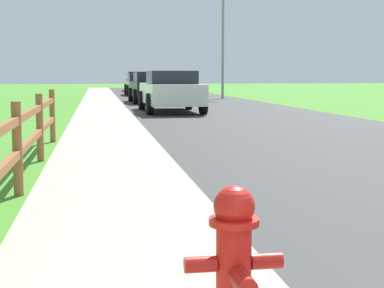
% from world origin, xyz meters
% --- Properties ---
extents(ground_plane, '(120.00, 120.00, 0.00)m').
position_xyz_m(ground_plane, '(0.00, 25.00, 0.00)').
color(ground_plane, '#45862A').
extents(road_asphalt, '(7.00, 66.00, 0.01)m').
position_xyz_m(road_asphalt, '(3.50, 27.00, 0.00)').
color(road_asphalt, '#373737').
rests_on(road_asphalt, ground).
extents(curb_concrete, '(6.00, 66.00, 0.01)m').
position_xyz_m(curb_concrete, '(-3.00, 27.00, 0.00)').
color(curb_concrete, '#A6B18F').
rests_on(curb_concrete, ground).
extents(grass_verge, '(5.00, 66.00, 0.00)m').
position_xyz_m(grass_verge, '(-4.50, 27.00, 0.01)').
color(grass_verge, '#45862A').
rests_on(grass_verge, ground).
extents(fire_hydrant, '(0.50, 0.42, 0.83)m').
position_xyz_m(fire_hydrant, '(-0.54, 1.92, 0.43)').
color(fire_hydrant, red).
rests_on(fire_hydrant, ground).
extents(rail_fence, '(0.11, 10.76, 1.08)m').
position_xyz_m(rail_fence, '(-2.10, 5.90, 0.63)').
color(rail_fence, brown).
rests_on(rail_fence, ground).
extents(parked_suv_white, '(2.13, 4.83, 1.50)m').
position_xyz_m(parked_suv_white, '(1.48, 20.44, 0.77)').
color(parked_suv_white, white).
rests_on(parked_suv_white, ground).
extents(parked_car_black, '(2.23, 4.53, 1.48)m').
position_xyz_m(parked_car_black, '(1.50, 27.77, 0.75)').
color(parked_car_black, black).
rests_on(parked_car_black, ground).
extents(parked_car_beige, '(2.03, 4.36, 1.44)m').
position_xyz_m(parked_car_beige, '(1.68, 37.91, 0.74)').
color(parked_car_beige, '#C6B793').
rests_on(parked_car_beige, ground).
extents(parked_car_red, '(2.05, 4.71, 1.59)m').
position_xyz_m(parked_car_red, '(2.18, 47.96, 0.78)').
color(parked_car_red, maroon).
rests_on(parked_car_red, ground).
extents(street_lamp, '(1.17, 0.20, 5.74)m').
position_xyz_m(street_lamp, '(5.95, 31.52, 3.46)').
color(street_lamp, gray).
rests_on(street_lamp, ground).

